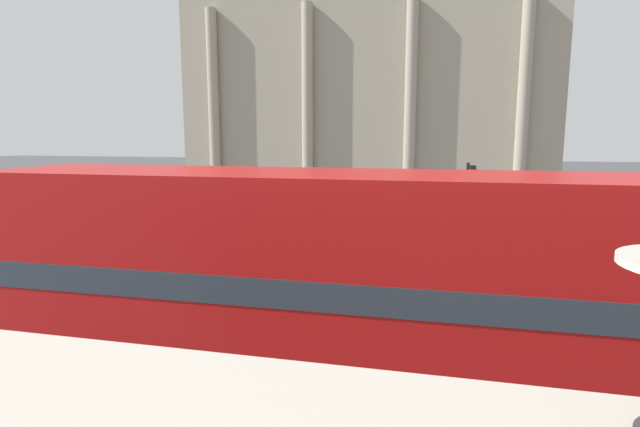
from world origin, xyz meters
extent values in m
cylinder|color=black|center=(1.88, 6.88, 0.52)|extent=(1.04, 0.22, 1.04)
cylinder|color=black|center=(-6.43, 6.88, 0.52)|extent=(1.04, 0.22, 1.04)
cylinder|color=black|center=(-6.43, 4.37, 0.52)|extent=(1.04, 0.22, 1.04)
cube|color=#B71414|center=(-2.28, 5.62, 1.41)|extent=(11.10, 2.51, 1.78)
cube|color=#2D3842|center=(-2.28, 5.62, 2.53)|extent=(10.88, 2.53, 0.45)
cube|color=#B71414|center=(-2.28, 5.62, 3.50)|extent=(11.10, 2.51, 1.50)
cube|color=#A39984|center=(-6.40, 45.77, 8.94)|extent=(30.69, 15.89, 17.88)
cylinder|color=#A39984|center=(-18.67, 37.37, 7.60)|extent=(0.90, 0.90, 15.20)
cylinder|color=#A39984|center=(-10.49, 37.37, 7.60)|extent=(0.90, 0.90, 15.20)
cylinder|color=#A39984|center=(-2.31, 37.37, 7.60)|extent=(0.90, 0.90, 15.20)
cylinder|color=#A39984|center=(5.88, 37.37, 7.60)|extent=(0.90, 0.90, 15.20)
cylinder|color=black|center=(0.96, 16.68, 1.93)|extent=(0.12, 0.12, 3.87)
cube|color=black|center=(1.14, 16.68, 3.42)|extent=(0.20, 0.24, 0.70)
sphere|color=red|center=(1.25, 16.68, 3.57)|extent=(0.14, 0.14, 0.14)
cylinder|color=black|center=(1.42, 19.06, 0.30)|extent=(0.60, 0.18, 0.60)
cylinder|color=black|center=(1.42, 17.31, 0.30)|extent=(0.60, 0.18, 0.60)
cylinder|color=black|center=(-1.38, 19.06, 0.30)|extent=(0.60, 0.18, 0.60)
cylinder|color=black|center=(-1.38, 17.31, 0.30)|extent=(0.60, 0.18, 0.60)
cube|color=black|center=(0.02, 18.18, 0.57)|extent=(4.20, 1.75, 0.55)
cube|color=#2D3842|center=(-0.18, 18.18, 1.10)|extent=(1.89, 1.61, 0.50)
cylinder|color=#282B33|center=(-2.56, 28.91, 0.40)|extent=(0.14, 0.14, 0.81)
cylinder|color=#282B33|center=(-2.38, 28.91, 0.40)|extent=(0.14, 0.14, 0.81)
cylinder|color=black|center=(-2.47, 28.91, 1.12)|extent=(0.32, 0.32, 0.64)
sphere|color=tan|center=(-2.47, 28.91, 1.55)|extent=(0.22, 0.22, 0.22)
cylinder|color=#282B33|center=(-4.56, 30.82, 0.41)|extent=(0.14, 0.14, 0.82)
cylinder|color=#282B33|center=(-4.38, 30.82, 0.41)|extent=(0.14, 0.14, 0.82)
cylinder|color=#284799|center=(-4.47, 30.82, 1.14)|extent=(0.32, 0.32, 0.65)
sphere|color=tan|center=(-4.47, 30.82, 1.58)|extent=(0.22, 0.22, 0.22)
camera|label=1|loc=(-0.18, -2.41, 4.86)|focal=28.00mm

